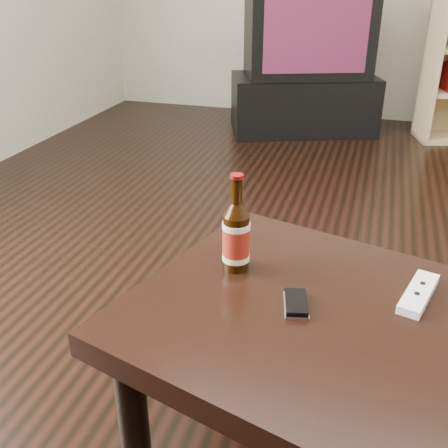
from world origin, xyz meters
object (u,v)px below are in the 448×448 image
(phone, at_px, (296,304))
(remote, at_px, (419,293))
(tv, at_px, (308,29))
(beer_bottle, at_px, (236,237))
(tv_stand, at_px, (303,104))
(coffee_table, at_px, (409,366))

(phone, distance_m, remote, 0.28)
(remote, bearing_deg, tv, 119.90)
(beer_bottle, bearing_deg, tv, 95.29)
(phone, bearing_deg, tv, 85.60)
(tv_stand, relative_size, tv, 1.05)
(remote, bearing_deg, phone, -139.74)
(tv, height_order, beer_bottle, tv)
(tv_stand, relative_size, remote, 5.51)
(tv_stand, bearing_deg, remote, -96.74)
(phone, height_order, remote, remote)
(phone, bearing_deg, tv_stand, 85.61)
(beer_bottle, height_order, remote, beer_bottle)
(tv_stand, xyz_separation_m, remote, (0.67, -2.74, 0.25))
(tv_stand, distance_m, remote, 2.83)
(tv_stand, distance_m, beer_bottle, 2.76)
(tv, xyz_separation_m, beer_bottle, (0.25, -2.73, -0.18))
(tv_stand, bearing_deg, beer_bottle, -105.23)
(beer_bottle, relative_size, remote, 1.32)
(tv, height_order, phone, tv)
(tv, bearing_deg, remote, -96.74)
(coffee_table, bearing_deg, phone, 167.47)
(coffee_table, relative_size, beer_bottle, 5.49)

